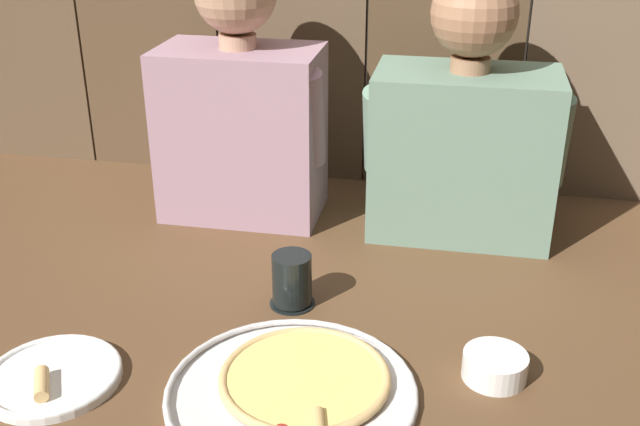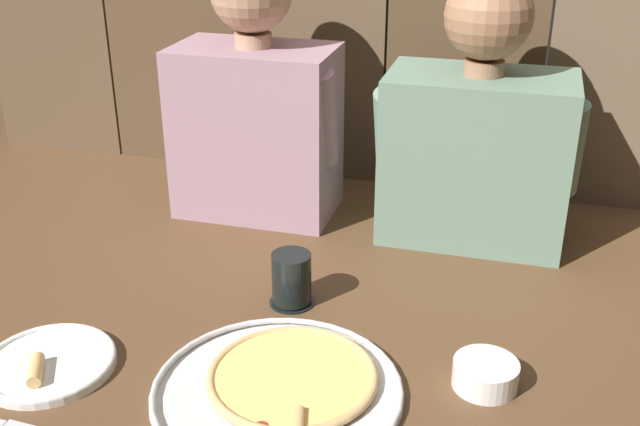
% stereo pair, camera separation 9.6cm
% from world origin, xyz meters
% --- Properties ---
extents(ground_plane, '(3.20, 3.20, 0.00)m').
position_xyz_m(ground_plane, '(0.00, 0.00, 0.00)').
color(ground_plane, brown).
extents(pizza_tray, '(0.39, 0.39, 0.03)m').
position_xyz_m(pizza_tray, '(0.02, -0.17, 0.01)').
color(pizza_tray, silver).
rests_on(pizza_tray, ground).
extents(dinner_plate, '(0.21, 0.21, 0.03)m').
position_xyz_m(dinner_plate, '(-0.36, -0.22, 0.01)').
color(dinner_plate, white).
rests_on(dinner_plate, ground).
extents(drinking_glass, '(0.08, 0.08, 0.10)m').
position_xyz_m(drinking_glass, '(-0.04, 0.08, 0.05)').
color(drinking_glass, black).
rests_on(drinking_glass, ground).
extents(dipping_bowl, '(0.10, 0.10, 0.04)m').
position_xyz_m(dipping_bowl, '(0.32, -0.07, 0.02)').
color(dipping_bowl, white).
rests_on(dipping_bowl, ground).
extents(diner_left, '(0.39, 0.21, 0.59)m').
position_xyz_m(diner_left, '(-0.24, 0.46, 0.27)').
color(diner_left, gray).
rests_on(diner_left, ground).
extents(diner_right, '(0.42, 0.22, 0.56)m').
position_xyz_m(diner_right, '(0.24, 0.46, 0.25)').
color(diner_right, slate).
rests_on(diner_right, ground).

